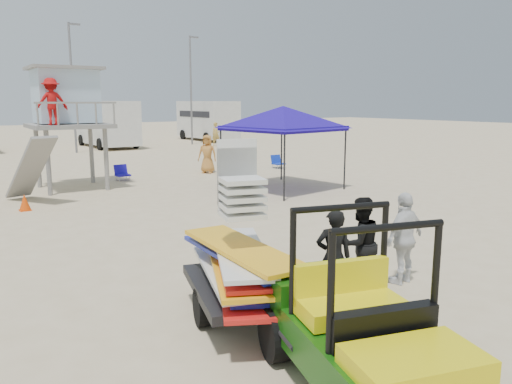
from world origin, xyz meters
TOP-DOWN VIEW (x-y plane):
  - ground at (0.00, 0.00)m, footprint 140.00×140.00m
  - utility_cart at (-1.66, -2.15)m, footprint 2.02×2.93m
  - surf_trailer at (-1.66, 0.18)m, footprint 1.99×2.83m
  - man_left at (-0.14, -0.12)m, footprint 0.68×0.62m
  - man_mid at (0.71, 0.13)m, footprint 0.86×0.72m
  - man_right at (1.56, -0.12)m, footprint 1.00×0.50m
  - lifeguard_tower at (-0.80, 13.48)m, footprint 2.79×2.79m
  - canopy_blue at (5.71, 8.88)m, footprint 3.88×3.88m
  - cone_near at (-2.93, 10.25)m, footprint 0.34×0.34m
  - beach_chair_b at (1.50, 14.35)m, footprint 0.54×0.58m
  - beach_chair_c at (9.13, 13.79)m, footprint 0.54×0.58m
  - rv_mid_right at (6.00, 29.99)m, footprint 2.64×7.00m
  - rv_far_right at (15.00, 31.49)m, footprint 2.64×6.60m
  - light_pole_left at (3.00, 27.00)m, footprint 0.14×0.14m
  - light_pole_right at (12.00, 28.50)m, footprint 0.14×0.14m
  - distant_beachgoers at (-1.39, 18.72)m, footprint 21.91×12.73m

SIDE VIEW (x-z plane):
  - ground at x=0.00m, z-range 0.00..0.00m
  - cone_near at x=-2.93m, z-range 0.00..0.50m
  - beach_chair_b at x=1.50m, z-range -0.01..0.63m
  - beach_chair_c at x=9.13m, z-range -0.01..0.63m
  - man_left at x=-0.14m, z-range 0.00..1.56m
  - man_mid at x=0.71m, z-range 0.00..1.62m
  - man_right at x=1.56m, z-range 0.00..1.65m
  - distant_beachgoers at x=-1.39m, z-range -0.04..1.80m
  - utility_cart at x=-1.66m, z-range -0.07..1.96m
  - surf_trailer at x=-1.66m, z-range -0.22..2.15m
  - rv_far_right at x=15.00m, z-range 0.17..3.42m
  - rv_mid_right at x=6.00m, z-range 0.17..3.42m
  - canopy_blue at x=5.71m, z-range 1.18..4.64m
  - lifeguard_tower at x=-0.80m, z-range 1.07..5.42m
  - light_pole_left at x=3.00m, z-range 0.00..8.00m
  - light_pole_right at x=12.00m, z-range 0.00..8.00m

